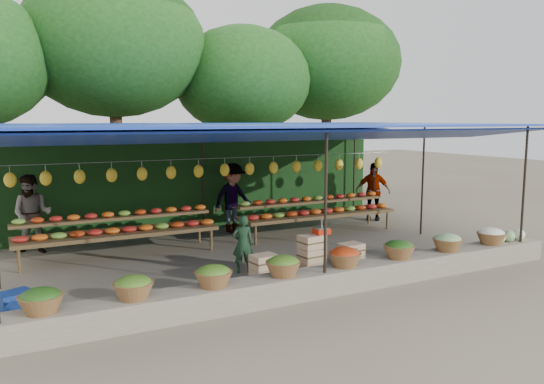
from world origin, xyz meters
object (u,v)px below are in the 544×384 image
crate_counter (310,259)px  weighing_scale (322,230)px  vendor_seated (243,244)px  blue_crate_front (24,313)px  blue_crate_back (15,301)px

crate_counter → weighing_scale: size_ratio=7.66×
crate_counter → weighing_scale: weighing_scale is taller
vendor_seated → weighing_scale: bearing=168.0°
blue_crate_front → blue_crate_back: (-0.10, 0.60, 0.01)m
vendor_seated → blue_crate_front: 3.96m
crate_counter → weighing_scale: 0.59m
weighing_scale → vendor_seated: bearing=150.3°
blue_crate_back → vendor_seated: bearing=-19.9°
vendor_seated → blue_crate_front: (-3.84, -0.85, -0.42)m
weighing_scale → blue_crate_front: weighing_scale is taller
crate_counter → weighing_scale: bearing=-0.0°
weighing_scale → blue_crate_back: weighing_scale is taller
weighing_scale → blue_crate_back: bearing=174.7°
blue_crate_front → blue_crate_back: bearing=120.3°
weighing_scale → vendor_seated: vendor_seated is taller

